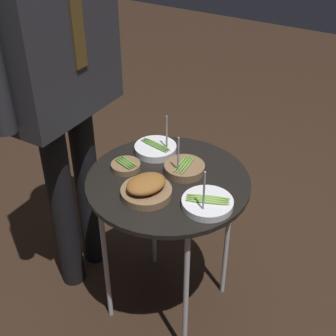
{
  "coord_description": "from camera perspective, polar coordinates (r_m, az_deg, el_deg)",
  "views": [
    {
      "loc": [
        -1.18,
        -0.69,
        1.67
      ],
      "look_at": [
        0.0,
        0.0,
        0.73
      ],
      "focal_mm": 50.0,
      "sensor_mm": 36.0,
      "label": 1
    }
  ],
  "objects": [
    {
      "name": "waiter_figure",
      "position": [
        1.74,
        -13.63,
        13.58
      ],
      "size": [
        0.63,
        0.24,
        1.7
      ],
      "color": "black",
      "rests_on": "ground_plane"
    },
    {
      "name": "bowl_asparagus_back_right",
      "position": [
        1.57,
        4.82,
        -4.27
      ],
      "size": [
        0.17,
        0.17,
        0.17
      ],
      "color": "silver",
      "rests_on": "serving_cart"
    },
    {
      "name": "serving_cart",
      "position": [
        1.73,
        0.0,
        -2.89
      ],
      "size": [
        0.6,
        0.6,
        0.68
      ],
      "color": "black",
      "rests_on": "ground_plane"
    },
    {
      "name": "bowl_asparagus_front_center",
      "position": [
        1.84,
        -1.52,
        2.38
      ],
      "size": [
        0.17,
        0.17,
        0.17
      ],
      "color": "silver",
      "rests_on": "serving_cart"
    },
    {
      "name": "bowl_asparagus_front_right",
      "position": [
        1.73,
        2.01,
        -0.0
      ],
      "size": [
        0.15,
        0.15,
        0.17
      ],
      "color": "brown",
      "rests_on": "serving_cart"
    },
    {
      "name": "ground_plane",
      "position": [
        2.17,
        0.0,
        -15.99
      ],
      "size": [
        8.0,
        8.0,
        0.0
      ],
      "primitive_type": "plane",
      "color": "black"
    },
    {
      "name": "bowl_asparagus_back_left",
      "position": [
        1.75,
        -5.16,
        0.28
      ],
      "size": [
        0.11,
        0.11,
        0.03
      ],
      "color": "brown",
      "rests_on": "serving_cart"
    },
    {
      "name": "bowl_roast_mid_right",
      "position": [
        1.61,
        -2.67,
        -2.5
      ],
      "size": [
        0.18,
        0.18,
        0.07
      ],
      "color": "brown",
      "rests_on": "serving_cart"
    }
  ]
}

